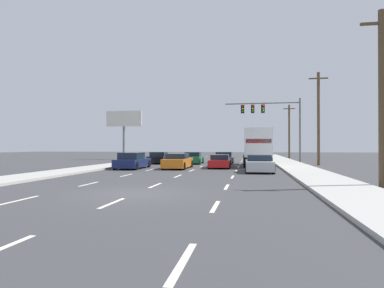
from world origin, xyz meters
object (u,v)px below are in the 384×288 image
at_px(car_navy, 133,161).
at_px(car_silver, 259,164).
at_px(utility_pole_near, 382,96).
at_px(utility_pole_far, 289,131).
at_px(roadside_billboard, 124,124).
at_px(car_green, 193,158).
at_px(car_black, 159,158).
at_px(traffic_signal_mast, 266,113).
at_px(car_red, 220,162).
at_px(box_truck, 257,145).
at_px(car_orange, 178,162).
at_px(utility_pole_mid, 318,117).
at_px(car_gray, 224,158).

relative_size(car_navy, car_silver, 1.09).
relative_size(utility_pole_near, utility_pole_far, 0.97).
bearing_deg(roadside_billboard, car_green, -40.80).
height_order(car_black, traffic_signal_mast, traffic_signal_mast).
bearing_deg(car_silver, car_red, 127.54).
distance_m(box_truck, car_silver, 7.48).
distance_m(car_silver, utility_pole_near, 10.48).
bearing_deg(car_red, car_orange, -155.82).
relative_size(car_orange, utility_pole_far, 0.57).
height_order(traffic_signal_mast, utility_pole_mid, utility_pole_mid).
bearing_deg(utility_pole_mid, car_orange, -151.17).
height_order(car_orange, car_red, car_orange).
xyz_separation_m(box_truck, car_silver, (0.03, -7.35, -1.40)).
xyz_separation_m(car_navy, roadside_billboard, (-8.23, 18.78, 4.53)).
distance_m(car_silver, utility_pole_far, 29.04).
bearing_deg(car_red, utility_pole_far, 70.59).
height_order(car_navy, utility_pole_far, utility_pole_far).
xyz_separation_m(car_navy, utility_pole_mid, (16.35, 7.67, 4.10)).
xyz_separation_m(car_black, car_silver, (10.32, -10.01, 0.01)).
bearing_deg(car_green, roadside_billboard, 139.20).
bearing_deg(box_truck, car_gray, 128.99).
bearing_deg(car_silver, car_navy, 169.46).
xyz_separation_m(car_navy, utility_pole_near, (15.63, -10.25, 3.55)).
xyz_separation_m(car_navy, traffic_signal_mast, (11.54, 13.27, 5.12)).
relative_size(car_gray, roadside_billboard, 0.58).
distance_m(car_black, utility_pole_mid, 16.83).
bearing_deg(car_gray, car_black, -167.39).
xyz_separation_m(car_gray, car_silver, (3.44, -11.55, 0.02)).
distance_m(car_red, utility_pole_near, 15.54).
bearing_deg(car_silver, car_orange, 158.20).
relative_size(car_black, car_orange, 0.87).
xyz_separation_m(box_truck, utility_pole_far, (5.31, 20.97, 2.30)).
bearing_deg(traffic_signal_mast, utility_pole_near, -80.14).
bearing_deg(utility_pole_far, car_orange, -114.92).
xyz_separation_m(box_truck, traffic_signal_mast, (1.20, 7.86, 3.76)).
xyz_separation_m(car_orange, car_gray, (3.20, 8.90, -0.02)).
bearing_deg(car_black, car_orange, -63.40).
bearing_deg(car_navy, car_gray, 54.23).
bearing_deg(car_gray, utility_pole_near, -66.37).
distance_m(car_navy, utility_pole_near, 19.03).
distance_m(car_gray, utility_pole_mid, 10.48).
distance_m(car_silver, traffic_signal_mast, 16.10).
bearing_deg(box_truck, car_navy, -152.35).
xyz_separation_m(car_orange, roadside_billboard, (-11.96, 18.06, 4.57)).
height_order(car_green, car_orange, car_orange).
height_order(car_green, box_truck, box_truck).
distance_m(traffic_signal_mast, utility_pole_far, 13.82).
height_order(box_truck, roadside_billboard, roadside_billboard).
bearing_deg(utility_pole_mid, utility_pole_near, -92.31).
xyz_separation_m(car_silver, traffic_signal_mast, (1.17, 15.20, 5.16)).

